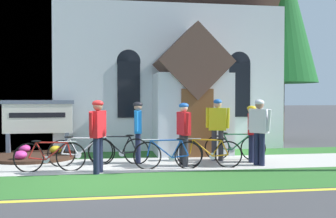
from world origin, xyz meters
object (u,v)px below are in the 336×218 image
bicycle_yellow (119,150)px  bicycle_blue (82,152)px  bicycle_white (209,153)px  cyclist_in_green_jersey (138,127)px  bicycle_green (50,156)px  cyclist_in_orange_jersey (251,130)px  bicycle_red (235,147)px  cyclist_in_red_jersey (218,124)px  cyclist_in_blue_jersey (259,126)px  cyclist_in_yellow_jersey (184,129)px  bicycle_silver (168,154)px  church_sign (38,118)px  cyclist_in_white_jersey (98,130)px  roadside_conifer (280,11)px

bicycle_yellow → bicycle_blue: size_ratio=0.95×
bicycle_white → cyclist_in_green_jersey: size_ratio=0.97×
bicycle_green → cyclist_in_green_jersey: cyclist_in_green_jersey is taller
bicycle_blue → cyclist_in_orange_jersey: cyclist_in_orange_jersey is taller
bicycle_red → cyclist_in_orange_jersey: size_ratio=1.09×
bicycle_yellow → cyclist_in_red_jersey: size_ratio=0.94×
cyclist_in_blue_jersey → bicycle_blue: bearing=171.6°
cyclist_in_yellow_jersey → cyclist_in_blue_jersey: 2.04m
bicycle_silver → cyclist_in_yellow_jersey: bearing=35.7°
bicycle_white → bicycle_green: size_ratio=0.95×
bicycle_silver → cyclist_in_red_jersey: 2.05m
bicycle_yellow → cyclist_in_green_jersey: bearing=-0.5°
bicycle_yellow → bicycle_white: bearing=-20.2°
church_sign → bicycle_green: bearing=-74.9°
cyclist_in_white_jersey → roadside_conifer: bearing=38.3°
cyclist_in_orange_jersey → bicycle_white: bearing=-158.5°
bicycle_blue → cyclist_in_red_jersey: (3.83, 0.26, 0.69)m
bicycle_yellow → bicycle_red: size_ratio=0.97×
cyclist_in_green_jersey → bicycle_yellow: bearing=179.5°
bicycle_yellow → cyclist_in_red_jersey: (2.85, 0.09, 0.69)m
bicycle_blue → bicycle_green: (-0.73, -0.70, -0.00)m
church_sign → cyclist_in_red_jersey: size_ratio=1.26×
bicycle_yellow → bicycle_silver: (1.24, -0.98, -0.00)m
cyclist_in_yellow_jersey → cyclist_in_orange_jersey: (2.01, 0.31, -0.06)m
bicycle_yellow → bicycle_red: bearing=2.7°
bicycle_red → cyclist_in_red_jersey: cyclist_in_red_jersey is taller
bicycle_yellow → cyclist_in_red_jersey: cyclist_in_red_jersey is taller
church_sign → bicycle_white: 5.70m
church_sign → cyclist_in_orange_jersey: bearing=-20.8°
cyclist_in_orange_jersey → bicycle_red: bearing=123.3°
church_sign → bicycle_silver: church_sign is taller
bicycle_white → church_sign: bearing=149.1°
bicycle_blue → cyclist_in_white_jersey: size_ratio=1.01×
bicycle_yellow → cyclist_in_blue_jersey: (3.73, -0.86, 0.68)m
bicycle_yellow → bicycle_silver: bicycle_yellow is taller
bicycle_silver → bicycle_green: bearing=177.8°
bicycle_red → bicycle_green: (-5.11, -1.02, -0.00)m
bicycle_silver → cyclist_in_white_jersey: (-1.76, -0.31, 0.67)m
bicycle_blue → cyclist_in_white_jersey: 1.39m
cyclist_in_blue_jersey → cyclist_in_orange_jersey: cyclist_in_blue_jersey is taller
cyclist_in_yellow_jersey → bicycle_yellow: bearing=159.5°
church_sign → bicycle_yellow: bearing=-39.2°
cyclist_in_yellow_jersey → cyclist_in_red_jersey: cyclist_in_red_jersey is taller
cyclist_in_yellow_jersey → cyclist_in_green_jersey: size_ratio=0.99×
bicycle_blue → cyclist_in_orange_jersey: 4.73m
bicycle_white → bicycle_red: bicycle_red is taller
bicycle_white → cyclist_in_blue_jersey: bearing=0.3°
bicycle_silver → cyclist_in_red_jersey: cyclist_in_red_jersey is taller
church_sign → cyclist_in_green_jersey: bearing=-34.0°
bicycle_green → cyclist_in_blue_jersey: bearing=0.1°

